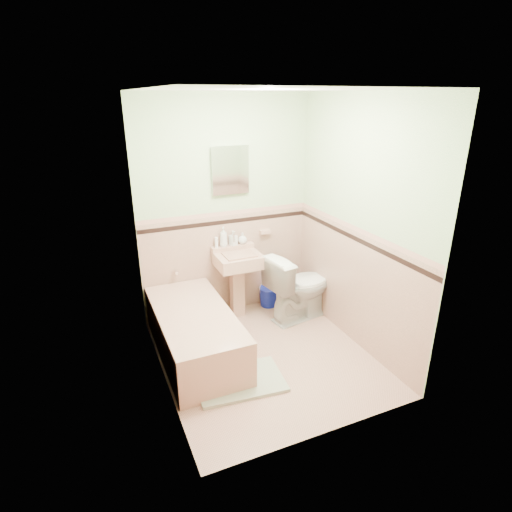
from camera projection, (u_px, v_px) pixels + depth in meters
name	position (u px, v px, depth m)	size (l,w,h in m)	color
floor	(266.00, 357.00, 4.15)	(2.20, 2.20, 0.00)	tan
ceiling	(269.00, 89.00, 3.24)	(2.20, 2.20, 0.00)	white
wall_back	(226.00, 210.00, 4.63)	(2.50, 2.50, 0.00)	#F8F0CA
wall_front	(336.00, 288.00, 2.75)	(2.50, 2.50, 0.00)	#F8F0CA
wall_left	(155.00, 255.00, 3.32)	(2.50, 2.50, 0.00)	#F8F0CA
wall_right	(359.00, 226.00, 4.07)	(2.50, 2.50, 0.00)	#F8F0CA
wainscot_back	(228.00, 264.00, 4.86)	(2.00, 2.00, 0.00)	tan
wainscot_front	(329.00, 368.00, 3.00)	(2.00, 2.00, 0.00)	tan
wainscot_left	(163.00, 325.00, 3.56)	(2.20, 2.20, 0.00)	tan
wainscot_right	(352.00, 286.00, 4.30)	(2.20, 2.20, 0.00)	tan
accent_back	(227.00, 222.00, 4.67)	(2.00, 2.00, 0.00)	black
accent_front	(334.00, 304.00, 2.82)	(2.00, 2.00, 0.00)	black
accent_left	(159.00, 270.00, 3.38)	(2.20, 2.20, 0.00)	black
accent_right	(356.00, 239.00, 4.11)	(2.20, 2.20, 0.00)	black
cap_back	(227.00, 213.00, 4.63)	(2.00, 2.00, 0.00)	tan
cap_front	(335.00, 291.00, 2.78)	(2.00, 2.00, 0.00)	tan
cap_left	(157.00, 258.00, 3.34)	(2.20, 2.20, 0.00)	tan
cap_right	(357.00, 229.00, 4.07)	(2.20, 2.20, 0.00)	tan
bathtub	(195.00, 335.00, 4.11)	(0.70, 1.50, 0.45)	tan
tub_faucet	(176.00, 271.00, 4.58)	(0.04, 0.04, 0.12)	silver
sink	(239.00, 286.00, 4.76)	(0.50, 0.48, 0.79)	tan
sink_faucet	(234.00, 238.00, 4.68)	(0.02, 0.02, 0.10)	silver
medicine_cabinet	(230.00, 170.00, 4.46)	(0.41, 0.04, 0.52)	white
soap_dish	(265.00, 232.00, 4.88)	(0.13, 0.08, 0.04)	tan
soap_bottle_left	(223.00, 237.00, 4.66)	(0.09, 0.09, 0.23)	#B2B2B2
soap_bottle_mid	(233.00, 238.00, 4.72)	(0.08, 0.08, 0.17)	#B2B2B2
soap_bottle_right	(242.00, 238.00, 4.77)	(0.10, 0.10, 0.13)	#B2B2B2
tube	(216.00, 242.00, 4.65)	(0.04, 0.04, 0.12)	white
toilet	(299.00, 286.00, 4.75)	(0.45, 0.79, 0.81)	white
bucket	(269.00, 296.00, 5.13)	(0.24, 0.24, 0.24)	#101FA4
bath_mat	(240.00, 381.00, 3.77)	(0.79, 0.52, 0.03)	gray
shoe	(232.00, 372.00, 3.81)	(0.16, 0.07, 0.06)	#BF1E59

